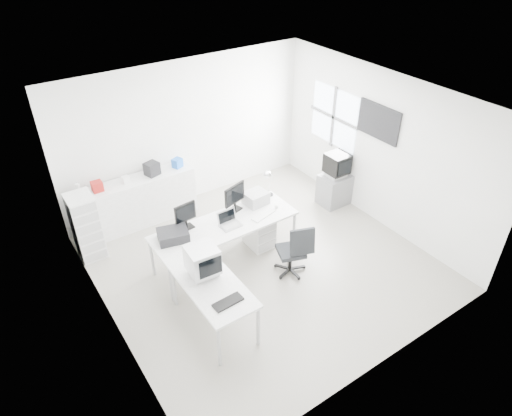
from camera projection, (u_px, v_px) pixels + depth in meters
floor at (263, 263)px, 7.64m from camera, size 5.00×5.00×0.01m
ceiling at (264, 103)px, 6.07m from camera, size 5.00×5.00×0.01m
back_wall at (187, 134)px, 8.57m from camera, size 5.00×0.02×2.80m
left_wall at (100, 252)px, 5.69m from camera, size 0.02×5.00×2.80m
right_wall at (380, 150)px, 8.02m from camera, size 0.02×5.00×2.80m
window at (334, 117)px, 8.72m from camera, size 0.02×1.20×1.10m
wall_picture at (379, 122)px, 7.79m from camera, size 0.04×0.90×0.60m
main_desk at (226, 242)px, 7.49m from camera, size 2.40×0.80×0.75m
side_desk at (214, 305)px, 6.34m from camera, size 0.70×1.40×0.75m
drawer_pedestal at (259, 230)px, 7.90m from camera, size 0.40×0.50×0.60m
inkjet_printer at (173, 235)px, 6.91m from camera, size 0.53×0.45×0.16m
lcd_monitor_small at (185, 216)px, 7.07m from camera, size 0.38×0.25×0.45m
lcd_monitor_large at (235, 198)px, 7.49m from camera, size 0.47×0.29×0.46m
laptop at (230, 221)px, 7.18m from camera, size 0.32×0.33×0.21m
white_keyboard at (263, 215)px, 7.48m from camera, size 0.48×0.25×0.02m
white_mouse at (276, 207)px, 7.64m from camera, size 0.07×0.07×0.07m
laser_printer at (256, 198)px, 7.72m from camera, size 0.40×0.35×0.22m
desk_lamp at (270, 183)px, 7.86m from camera, size 0.20×0.20×0.50m
crt_monitor at (203, 261)px, 6.17m from camera, size 0.44×0.44×0.47m
black_keyboard at (228, 302)px, 5.85m from camera, size 0.41×0.18×0.03m
office_chair at (291, 249)px, 7.22m from camera, size 0.68×0.68×0.93m
tv_cabinet at (334, 189)px, 8.99m from camera, size 0.57×0.47×0.62m
crt_tv at (337, 165)px, 8.69m from camera, size 0.50×0.48×0.45m
sideboard at (146, 199)px, 8.41m from camera, size 1.85×0.46×0.93m
clutter_box_a at (97, 186)px, 7.73m from camera, size 0.18×0.16×0.18m
clutter_box_b at (126, 179)px, 7.98m from camera, size 0.13×0.12×0.12m
clutter_box_c at (152, 169)px, 8.18m from camera, size 0.29×0.27×0.23m
clutter_box_d at (177, 163)px, 8.43m from camera, size 0.21×0.20×0.17m
clutter_bottle at (78, 190)px, 7.61m from camera, size 0.07×0.07×0.22m
filing_cabinet at (86, 227)px, 7.51m from camera, size 0.41×0.49×1.17m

